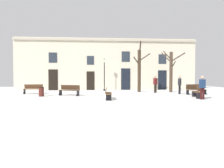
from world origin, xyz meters
TOP-DOWN VIEW (x-y plane):
  - ground_plane at (0.00, 0.00)m, footprint 34.95×34.95m
  - building_facade at (0.00, 8.83)m, footprint 21.84×0.60m
  - tree_near_facade at (3.13, 5.11)m, footprint 1.83×2.33m
  - tree_foreground at (6.36, 4.62)m, footprint 2.51×1.36m
  - streetlamp at (-0.43, 7.16)m, footprint 0.30×0.30m
  - litter_bin at (-5.81, 0.93)m, footprint 0.44×0.44m
  - bench_near_center_tree at (6.27, -1.13)m, footprint 0.88×1.76m
  - bench_facing_shops at (-3.63, 1.45)m, footprint 1.84×1.14m
  - bench_back_to_back_left at (-0.56, -1.51)m, footprint 0.56×1.93m
  - bench_back_to_back_right at (7.59, 1.72)m, footprint 1.84×0.56m
  - bench_far_corner at (-7.22, 3.61)m, footprint 1.75×0.47m
  - person_crossing_plaza at (6.06, -2.22)m, footprint 0.39×0.24m
  - person_strolling at (4.50, 3.92)m, footprint 0.44×0.37m
  - person_by_shop_door at (6.31, 2.30)m, footprint 0.41×0.43m

SIDE VIEW (x-z plane):
  - ground_plane at x=0.00m, z-range 0.00..0.00m
  - litter_bin at x=-5.81m, z-range 0.00..0.75m
  - bench_back_to_back_left at x=-0.56m, z-range 0.02..0.86m
  - bench_far_corner at x=-7.22m, z-range 0.02..0.90m
  - bench_back_to_back_right at x=7.59m, z-range 0.01..0.93m
  - bench_facing_shops at x=-3.63m, z-range 0.02..0.92m
  - bench_near_center_tree at x=6.27m, z-range 0.01..0.94m
  - person_crossing_plaza at x=6.06m, z-range 0.09..1.76m
  - person_by_shop_door at x=6.31m, z-range 0.09..1.80m
  - person_strolling at x=4.50m, z-range 0.10..1.81m
  - streetlamp at x=-0.43m, z-range 0.41..4.06m
  - tree_foreground at x=6.36m, z-range 0.16..4.34m
  - tree_near_facade at x=3.13m, z-range -0.17..5.00m
  - building_facade at x=0.00m, z-range 0.06..6.28m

